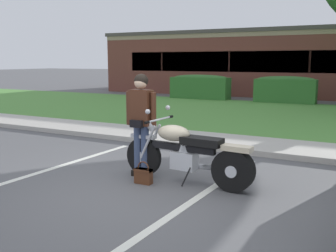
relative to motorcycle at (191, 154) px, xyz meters
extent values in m
plane|color=#565659|center=(-0.46, -0.61, -0.48)|extent=(140.00, 140.00, 0.00)
cube|color=#B7B2A8|center=(-0.46, 2.28, -0.42)|extent=(60.00, 0.20, 0.12)
cube|color=#B7B2A8|center=(-0.46, 3.13, -0.44)|extent=(60.00, 1.50, 0.08)
cube|color=#518E3D|center=(-0.46, 8.13, -0.45)|extent=(60.00, 8.50, 0.06)
cube|color=silver|center=(-2.55, -0.41, -0.48)|extent=(0.40, 4.40, 0.01)
cube|color=silver|center=(0.37, -0.41, -0.48)|extent=(0.40, 4.40, 0.01)
cylinder|color=black|center=(-0.89, 0.06, -0.16)|extent=(0.65, 0.14, 0.64)
cylinder|color=silver|center=(-0.89, 0.06, -0.16)|extent=(0.19, 0.13, 0.18)
cylinder|color=black|center=(0.71, -0.05, -0.16)|extent=(0.65, 0.22, 0.64)
cylinder|color=silver|center=(0.71, -0.05, -0.16)|extent=(0.19, 0.21, 0.18)
cube|color=silver|center=(-0.89, 0.06, 0.19)|extent=(0.45, 0.17, 0.06)
cube|color=beige|center=(0.76, -0.06, 0.18)|extent=(0.45, 0.23, 0.08)
cylinder|color=silver|center=(-0.76, -0.03, 0.12)|extent=(0.31, 0.06, 0.58)
cylinder|color=silver|center=(-0.75, 0.13, 0.12)|extent=(0.31, 0.06, 0.58)
sphere|color=silver|center=(-0.72, 0.04, 0.38)|extent=(0.17, 0.17, 0.17)
cylinder|color=silver|center=(-0.58, 0.04, 0.50)|extent=(0.08, 0.72, 0.03)
cylinder|color=black|center=(-0.60, -0.32, 0.50)|extent=(0.05, 0.10, 0.04)
cylinder|color=black|center=(-0.55, 0.39, 0.50)|extent=(0.05, 0.10, 0.04)
sphere|color=silver|center=(-0.62, -0.26, 0.66)|extent=(0.08, 0.08, 0.08)
sphere|color=silver|center=(-0.58, 0.34, 0.66)|extent=(0.08, 0.08, 0.08)
cube|color=black|center=(-0.14, 0.01, 0.08)|extent=(1.10, 0.17, 0.10)
ellipsoid|color=beige|center=(-0.31, 0.02, 0.30)|extent=(0.58, 0.36, 0.26)
cube|color=black|center=(0.19, -0.02, 0.22)|extent=(0.66, 0.32, 0.12)
cube|color=silver|center=(-0.11, 0.00, -0.12)|extent=(0.42, 0.27, 0.28)
cylinder|color=silver|center=(-0.14, 0.01, 0.04)|extent=(0.18, 0.13, 0.21)
cylinder|color=silver|center=(-0.08, 0.00, 0.04)|extent=(0.18, 0.13, 0.21)
cylinder|color=silver|center=(0.27, 0.12, -0.22)|extent=(0.60, 0.12, 0.08)
cylinder|color=silver|center=(0.47, 0.10, -0.22)|extent=(0.60, 0.12, 0.08)
cylinder|color=black|center=(0.00, -0.16, -0.33)|extent=(0.13, 0.11, 0.30)
cube|color=black|center=(-0.85, 0.01, -0.43)|extent=(0.12, 0.24, 0.10)
cube|color=black|center=(-0.99, 0.01, -0.43)|extent=(0.12, 0.24, 0.10)
cylinder|color=#3D4C70|center=(-0.85, 0.03, -0.05)|extent=(0.14, 0.14, 0.86)
cylinder|color=#3D4C70|center=(-0.99, 0.03, -0.05)|extent=(0.14, 0.14, 0.86)
cube|color=#4C2819|center=(-0.92, 0.03, 0.67)|extent=(0.39, 0.23, 0.58)
cube|color=#4C2819|center=(-0.92, 0.03, 0.94)|extent=(0.31, 0.21, 0.06)
sphere|color=beige|center=(-0.92, 0.03, 1.08)|extent=(0.21, 0.21, 0.21)
sphere|color=black|center=(-0.92, 0.05, 1.11)|extent=(0.23, 0.23, 0.23)
cube|color=black|center=(-0.92, -0.10, 0.42)|extent=(0.22, 0.11, 0.12)
cylinder|color=#4C2819|center=(-0.68, 0.03, 0.65)|extent=(0.09, 0.09, 0.56)
cylinder|color=#4C2819|center=(-1.16, 0.04, 0.65)|extent=(0.09, 0.09, 0.56)
cube|color=#562D19|center=(-0.66, -0.35, -0.36)|extent=(0.28, 0.12, 0.24)
cube|color=#562D19|center=(-0.66, -0.35, -0.26)|extent=(0.28, 0.13, 0.04)
torus|color=#562D19|center=(-0.66, -0.35, -0.22)|extent=(0.20, 0.02, 0.20)
cube|color=#336B2D|center=(-5.00, 12.41, 0.07)|extent=(2.95, 0.90, 1.10)
ellipsoid|color=#336B2D|center=(-5.00, 12.41, 0.62)|extent=(2.80, 0.84, 0.28)
cube|color=#336B2D|center=(-0.86, 12.41, 0.07)|extent=(2.67, 0.90, 1.10)
ellipsoid|color=#336B2D|center=(-0.86, 12.41, 0.62)|extent=(2.54, 0.84, 0.28)
cube|color=brown|center=(-0.16, 19.28, 1.22)|extent=(24.10, 9.39, 3.41)
cube|color=#998466|center=(-0.16, 14.63, 2.81)|extent=(24.10, 0.10, 0.24)
cube|color=#4C4742|center=(-0.16, 19.28, 3.03)|extent=(24.34, 9.49, 0.20)
cube|color=#1E282D|center=(-0.16, 14.62, 1.39)|extent=(20.49, 0.06, 1.10)
cube|color=brown|center=(-8.35, 14.61, 1.39)|extent=(0.08, 0.04, 1.20)
cube|color=brown|center=(-4.26, 14.61, 1.39)|extent=(0.08, 0.04, 1.20)
cube|color=brown|center=(-0.16, 14.61, 1.39)|extent=(0.08, 0.04, 1.20)
camera|label=1|loc=(2.35, -5.31, 1.43)|focal=40.82mm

